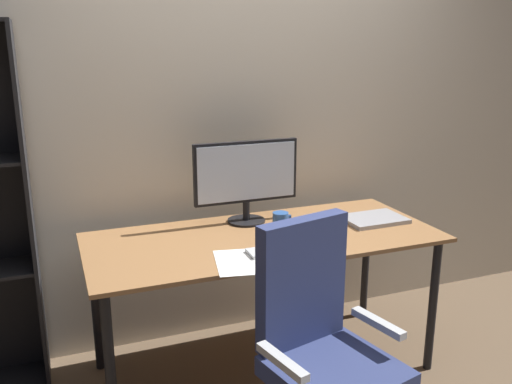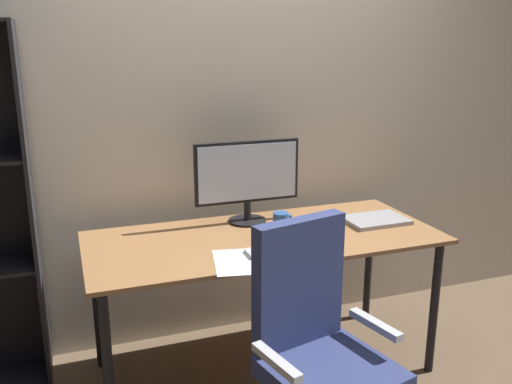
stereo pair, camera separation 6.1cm
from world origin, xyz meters
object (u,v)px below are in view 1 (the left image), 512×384
object	(u,v)px
monitor	(246,176)
laptop	(373,219)
desk	(264,250)
coffee_mug	(281,223)
keyboard	(279,250)
mouse	(329,243)
office_chair	(322,362)

from	to	relation	value
monitor	laptop	xyz separation A→B (m)	(0.64, -0.23, -0.24)
desk	coffee_mug	xyz separation A→B (m)	(0.09, 0.01, 0.13)
coffee_mug	desk	bearing A→B (deg)	-174.34
monitor	keyboard	xyz separation A→B (m)	(-0.01, -0.46, -0.24)
mouse	office_chair	bearing A→B (deg)	-119.00
coffee_mug	office_chair	world-z (taller)	office_chair
coffee_mug	keyboard	bearing A→B (deg)	-115.29
keyboard	office_chair	bearing A→B (deg)	-92.59
monitor	office_chair	xyz separation A→B (m)	(-0.03, -0.93, -0.53)
keyboard	desk	bearing A→B (deg)	85.01
desk	keyboard	xyz separation A→B (m)	(-0.02, -0.23, 0.08)
desk	coffee_mug	bearing A→B (deg)	5.66
desk	office_chair	size ratio (longest dim) A/B	1.71
monitor	mouse	world-z (taller)	monitor
desk	coffee_mug	size ratio (longest dim) A/B	16.27
monitor	coffee_mug	distance (m)	0.31
desk	laptop	world-z (taller)	laptop
desk	keyboard	world-z (taller)	keyboard
laptop	desk	bearing A→B (deg)	179.66
desk	laptop	bearing A→B (deg)	0.42
monitor	keyboard	distance (m)	0.52
mouse	coffee_mug	world-z (taller)	coffee_mug
keyboard	mouse	size ratio (longest dim) A/B	3.02
desk	monitor	world-z (taller)	monitor
desk	laptop	distance (m)	0.64
coffee_mug	office_chair	distance (m)	0.80
office_chair	monitor	bearing A→B (deg)	74.76
keyboard	laptop	world-z (taller)	laptop
mouse	coffee_mug	bearing A→B (deg)	118.80
mouse	monitor	bearing A→B (deg)	117.12
desk	mouse	size ratio (longest dim) A/B	18.01
laptop	office_chair	world-z (taller)	office_chair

